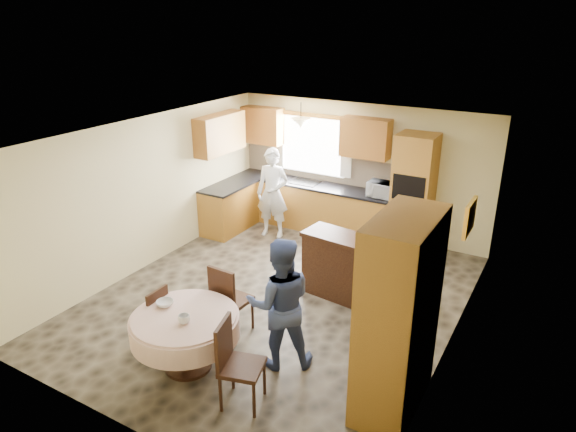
# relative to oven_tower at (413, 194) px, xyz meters

# --- Properties ---
(floor) EXTENTS (5.00, 6.00, 0.01)m
(floor) POSITION_rel_oven_tower_xyz_m (-1.15, -2.69, -1.06)
(floor) COLOR brown
(floor) RESTS_ON ground
(ceiling) EXTENTS (5.00, 6.00, 0.01)m
(ceiling) POSITION_rel_oven_tower_xyz_m (-1.15, -2.69, 1.44)
(ceiling) COLOR white
(ceiling) RESTS_ON wall_back
(wall_back) EXTENTS (5.00, 0.02, 2.50)m
(wall_back) POSITION_rel_oven_tower_xyz_m (-1.15, 0.31, 0.19)
(wall_back) COLOR #CFC084
(wall_back) RESTS_ON floor
(wall_front) EXTENTS (5.00, 0.02, 2.50)m
(wall_front) POSITION_rel_oven_tower_xyz_m (-1.15, -5.69, 0.19)
(wall_front) COLOR #CFC084
(wall_front) RESTS_ON floor
(wall_left) EXTENTS (0.02, 6.00, 2.50)m
(wall_left) POSITION_rel_oven_tower_xyz_m (-3.65, -2.69, 0.19)
(wall_left) COLOR #CFC084
(wall_left) RESTS_ON floor
(wall_right) EXTENTS (0.02, 6.00, 2.50)m
(wall_right) POSITION_rel_oven_tower_xyz_m (1.35, -2.69, 0.19)
(wall_right) COLOR #CFC084
(wall_right) RESTS_ON floor
(window) EXTENTS (1.40, 0.03, 1.10)m
(window) POSITION_rel_oven_tower_xyz_m (-2.15, 0.29, 0.54)
(window) COLOR white
(window) RESTS_ON wall_back
(curtain_left) EXTENTS (0.22, 0.02, 1.15)m
(curtain_left) POSITION_rel_oven_tower_xyz_m (-2.90, 0.24, 0.59)
(curtain_left) COLOR white
(curtain_left) RESTS_ON wall_back
(curtain_right) EXTENTS (0.22, 0.02, 1.15)m
(curtain_right) POSITION_rel_oven_tower_xyz_m (-1.40, 0.24, 0.59)
(curtain_right) COLOR white
(curtain_right) RESTS_ON wall_back
(base_cab_back) EXTENTS (3.30, 0.60, 0.88)m
(base_cab_back) POSITION_rel_oven_tower_xyz_m (-2.00, 0.01, -0.62)
(base_cab_back) COLOR #C58834
(base_cab_back) RESTS_ON floor
(counter_back) EXTENTS (3.30, 0.64, 0.04)m
(counter_back) POSITION_rel_oven_tower_xyz_m (-2.00, 0.01, -0.16)
(counter_back) COLOR black
(counter_back) RESTS_ON base_cab_back
(base_cab_left) EXTENTS (0.60, 1.20, 0.88)m
(base_cab_left) POSITION_rel_oven_tower_xyz_m (-3.35, -0.89, -0.62)
(base_cab_left) COLOR #C58834
(base_cab_left) RESTS_ON floor
(counter_left) EXTENTS (0.64, 1.20, 0.04)m
(counter_left) POSITION_rel_oven_tower_xyz_m (-3.35, -0.89, -0.16)
(counter_left) COLOR black
(counter_left) RESTS_ON base_cab_left
(backsplash) EXTENTS (3.30, 0.02, 0.55)m
(backsplash) POSITION_rel_oven_tower_xyz_m (-2.00, 0.30, 0.12)
(backsplash) COLOR tan
(backsplash) RESTS_ON wall_back
(wall_cab_left) EXTENTS (0.85, 0.33, 0.72)m
(wall_cab_left) POSITION_rel_oven_tower_xyz_m (-3.20, 0.15, 0.85)
(wall_cab_left) COLOR #B77D2D
(wall_cab_left) RESTS_ON wall_back
(wall_cab_right) EXTENTS (0.90, 0.33, 0.72)m
(wall_cab_right) POSITION_rel_oven_tower_xyz_m (-1.00, 0.15, 0.85)
(wall_cab_right) COLOR #B77D2D
(wall_cab_right) RESTS_ON wall_back
(wall_cab_side) EXTENTS (0.33, 1.20, 0.72)m
(wall_cab_side) POSITION_rel_oven_tower_xyz_m (-3.48, -0.89, 0.85)
(wall_cab_side) COLOR #B77D2D
(wall_cab_side) RESTS_ON wall_left
(oven_tower) EXTENTS (0.66, 0.62, 2.12)m
(oven_tower) POSITION_rel_oven_tower_xyz_m (0.00, 0.00, 0.00)
(oven_tower) COLOR #C58834
(oven_tower) RESTS_ON floor
(oven_upper) EXTENTS (0.56, 0.01, 0.45)m
(oven_upper) POSITION_rel_oven_tower_xyz_m (0.00, -0.31, 0.19)
(oven_upper) COLOR black
(oven_upper) RESTS_ON oven_tower
(oven_lower) EXTENTS (0.56, 0.01, 0.45)m
(oven_lower) POSITION_rel_oven_tower_xyz_m (0.00, -0.31, -0.31)
(oven_lower) COLOR black
(oven_lower) RESTS_ON oven_tower
(pendant) EXTENTS (0.36, 0.36, 0.18)m
(pendant) POSITION_rel_oven_tower_xyz_m (-2.15, -0.19, 1.06)
(pendant) COLOR beige
(pendant) RESTS_ON ceiling
(sideboard) EXTENTS (1.35, 0.68, 0.93)m
(sideboard) POSITION_rel_oven_tower_xyz_m (-0.31, -2.14, -0.60)
(sideboard) COLOR #391E0F
(sideboard) RESTS_ON floor
(space_heater) EXTENTS (0.48, 0.41, 0.55)m
(space_heater) POSITION_rel_oven_tower_xyz_m (0.39, -1.59, -0.78)
(space_heater) COLOR black
(space_heater) RESTS_ON floor
(cupboard) EXTENTS (0.58, 1.16, 2.21)m
(cupboard) POSITION_rel_oven_tower_xyz_m (1.07, -3.97, 0.05)
(cupboard) COLOR #C58834
(cupboard) RESTS_ON floor
(dining_table) EXTENTS (1.28, 1.28, 0.73)m
(dining_table) POSITION_rel_oven_tower_xyz_m (-1.27, -4.61, -0.49)
(dining_table) COLOR #391E0F
(dining_table) RESTS_ON floor
(chair_left) EXTENTS (0.38, 0.38, 0.86)m
(chair_left) POSITION_rel_oven_tower_xyz_m (-1.88, -4.51, -0.58)
(chair_left) COLOR #391E0F
(chair_left) RESTS_ON floor
(chair_back) EXTENTS (0.46, 0.46, 1.01)m
(chair_back) POSITION_rel_oven_tower_xyz_m (-1.25, -3.79, -0.50)
(chair_back) COLOR #391E0F
(chair_back) RESTS_ON floor
(chair_right) EXTENTS (0.54, 0.54, 1.01)m
(chair_right) POSITION_rel_oven_tower_xyz_m (-0.42, -4.80, -0.50)
(chair_right) COLOR #391E0F
(chair_right) RESTS_ON floor
(framed_picture) EXTENTS (0.06, 0.53, 0.44)m
(framed_picture) POSITION_rel_oven_tower_xyz_m (1.32, -2.03, 0.52)
(framed_picture) COLOR gold
(framed_picture) RESTS_ON wall_right
(microwave) EXTENTS (0.50, 0.35, 0.28)m
(microwave) POSITION_rel_oven_tower_xyz_m (-0.56, -0.04, -0.00)
(microwave) COLOR silver
(microwave) RESTS_ON counter_back
(person_sink) EXTENTS (0.69, 0.52, 1.71)m
(person_sink) POSITION_rel_oven_tower_xyz_m (-2.46, -0.70, -0.20)
(person_sink) COLOR silver
(person_sink) RESTS_ON floor
(person_dining) EXTENTS (1.02, 0.97, 1.66)m
(person_dining) POSITION_rel_oven_tower_xyz_m (-0.35, -3.97, -0.23)
(person_dining) COLOR #37477A
(person_dining) RESTS_ON floor
(bowl_sideboard) EXTENTS (0.27, 0.27, 0.05)m
(bowl_sideboard) POSITION_rel_oven_tower_xyz_m (-0.52, -2.14, -0.10)
(bowl_sideboard) COLOR #B2B2B2
(bowl_sideboard) RESTS_ON sideboard
(bottle_sideboard) EXTENTS (0.12, 0.12, 0.27)m
(bottle_sideboard) POSITION_rel_oven_tower_xyz_m (0.14, -2.14, 0.01)
(bottle_sideboard) COLOR silver
(bottle_sideboard) RESTS_ON sideboard
(cup_table) EXTENTS (0.16, 0.16, 0.11)m
(cup_table) POSITION_rel_oven_tower_xyz_m (-1.16, -4.74, -0.28)
(cup_table) COLOR #B2B2B2
(cup_table) RESTS_ON dining_table
(bowl_table) EXTENTS (0.24, 0.24, 0.06)m
(bowl_table) POSITION_rel_oven_tower_xyz_m (-1.61, -4.57, -0.30)
(bowl_table) COLOR #B2B2B2
(bowl_table) RESTS_ON dining_table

